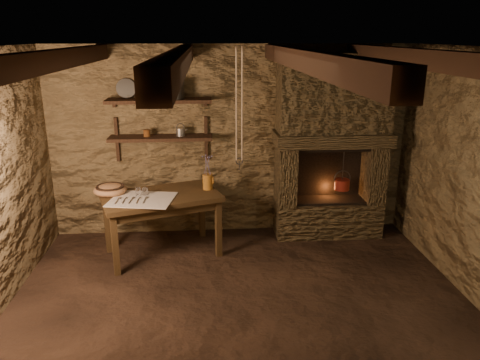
{
  "coord_description": "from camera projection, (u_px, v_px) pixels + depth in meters",
  "views": [
    {
      "loc": [
        -0.3,
        -3.8,
        2.51
      ],
      "look_at": [
        0.05,
        0.9,
        1.03
      ],
      "focal_mm": 35.0,
      "sensor_mm": 36.0,
      "label": 1
    }
  ],
  "objects": [
    {
      "name": "floor",
      "position": [
        242.0,
        314.0,
        4.38
      ],
      "size": [
        4.5,
        4.5,
        0.0
      ],
      "primitive_type": "plane",
      "color": "black",
      "rests_on": "ground"
    },
    {
      "name": "back_wall",
      "position": [
        230.0,
        142.0,
        5.93
      ],
      "size": [
        4.5,
        0.04,
        2.4
      ],
      "primitive_type": "cube",
      "color": "brown",
      "rests_on": "floor"
    },
    {
      "name": "front_wall",
      "position": [
        277.0,
        335.0,
        2.12
      ],
      "size": [
        4.5,
        0.04,
        2.4
      ],
      "primitive_type": "cube",
      "color": "brown",
      "rests_on": "floor"
    },
    {
      "name": "ceiling",
      "position": [
        243.0,
        48.0,
        3.67
      ],
      "size": [
        4.5,
        4.0,
        0.04
      ],
      "primitive_type": "cube",
      "color": "black",
      "rests_on": "back_wall"
    },
    {
      "name": "beam_far_left",
      "position": [
        48.0,
        61.0,
        3.59
      ],
      "size": [
        0.14,
        3.95,
        0.16
      ],
      "primitive_type": "cube",
      "color": "black",
      "rests_on": "ceiling"
    },
    {
      "name": "beam_mid_left",
      "position": [
        179.0,
        60.0,
        3.66
      ],
      "size": [
        0.14,
        3.95,
        0.16
      ],
      "primitive_type": "cube",
      "color": "black",
      "rests_on": "ceiling"
    },
    {
      "name": "beam_mid_right",
      "position": [
        305.0,
        60.0,
        3.73
      ],
      "size": [
        0.14,
        3.95,
        0.16
      ],
      "primitive_type": "cube",
      "color": "black",
      "rests_on": "ceiling"
    },
    {
      "name": "beam_far_right",
      "position": [
        426.0,
        59.0,
        3.8
      ],
      "size": [
        0.14,
        3.95,
        0.16
      ],
      "primitive_type": "cube",
      "color": "black",
      "rests_on": "ceiling"
    },
    {
      "name": "shelf_lower",
      "position": [
        161.0,
        138.0,
        5.68
      ],
      "size": [
        1.25,
        0.3,
        0.04
      ],
      "primitive_type": "cube",
      "color": "black",
      "rests_on": "back_wall"
    },
    {
      "name": "shelf_upper",
      "position": [
        159.0,
        101.0,
        5.55
      ],
      "size": [
        1.25,
        0.3,
        0.04
      ],
      "primitive_type": "cube",
      "color": "black",
      "rests_on": "back_wall"
    },
    {
      "name": "hearth",
      "position": [
        331.0,
        142.0,
        5.79
      ],
      "size": [
        1.43,
        0.51,
        2.3
      ],
      "color": "#342A1A",
      "rests_on": "floor"
    },
    {
      "name": "work_table",
      "position": [
        162.0,
        222.0,
        5.47
      ],
      "size": [
        1.48,
        1.12,
        0.75
      ],
      "rotation": [
        0.0,
        0.0,
        0.32
      ],
      "color": "#322211",
      "rests_on": "floor"
    },
    {
      "name": "linen_cloth",
      "position": [
        142.0,
        199.0,
        5.19
      ],
      "size": [
        0.77,
        0.67,
        0.01
      ],
      "primitive_type": "cube",
      "rotation": [
        0.0,
        0.0,
        -0.18
      ],
      "color": "white",
      "rests_on": "work_table"
    },
    {
      "name": "pewter_cutlery_row",
      "position": [
        142.0,
        199.0,
        5.17
      ],
      "size": [
        0.61,
        0.32,
        0.01
      ],
      "primitive_type": null,
      "rotation": [
        0.0,
        0.0,
        -0.18
      ],
      "color": "#9A958C",
      "rests_on": "linen_cloth"
    },
    {
      "name": "drinking_glasses",
      "position": [
        145.0,
        191.0,
        5.31
      ],
      "size": [
        0.22,
        0.07,
        0.09
      ],
      "primitive_type": null,
      "color": "white",
      "rests_on": "linen_cloth"
    },
    {
      "name": "stoneware_jug",
      "position": [
        208.0,
        175.0,
        5.5
      ],
      "size": [
        0.14,
        0.13,
        0.42
      ],
      "rotation": [
        0.0,
        0.0,
        0.12
      ],
      "color": "#A3651F",
      "rests_on": "work_table"
    },
    {
      "name": "wooden_bowl",
      "position": [
        110.0,
        190.0,
        5.38
      ],
      "size": [
        0.44,
        0.44,
        0.13
      ],
      "primitive_type": "ellipsoid",
      "rotation": [
        0.0,
        0.0,
        -0.19
      ],
      "color": "#A57147",
      "rests_on": "work_table"
    },
    {
      "name": "iron_stockpot",
      "position": [
        174.0,
        91.0,
        5.53
      ],
      "size": [
        0.3,
        0.3,
        0.18
      ],
      "primitive_type": "cylinder",
      "rotation": [
        0.0,
        0.0,
        0.35
      ],
      "color": "#322F2C",
      "rests_on": "shelf_upper"
    },
    {
      "name": "tin_pan",
      "position": [
        126.0,
        88.0,
        5.58
      ],
      "size": [
        0.25,
        0.14,
        0.23
      ],
      "primitive_type": "cylinder",
      "rotation": [
        1.26,
        0.0,
        0.18
      ],
      "color": "#A3A39E",
      "rests_on": "shelf_upper"
    },
    {
      "name": "small_kettle",
      "position": [
        181.0,
        132.0,
        5.68
      ],
      "size": [
        0.16,
        0.13,
        0.15
      ],
      "primitive_type": null,
      "rotation": [
        0.0,
        0.0,
        -0.17
      ],
      "color": "#A3A39E",
      "rests_on": "shelf_lower"
    },
    {
      "name": "rusty_tin",
      "position": [
        147.0,
        133.0,
        5.66
      ],
      "size": [
        0.11,
        0.11,
        0.08
      ],
      "primitive_type": "cylinder",
      "rotation": [
        0.0,
        0.0,
        -0.42
      ],
      "color": "#572D11",
      "rests_on": "shelf_lower"
    },
    {
      "name": "red_pot",
      "position": [
        342.0,
        184.0,
        5.91
      ],
      "size": [
        0.22,
        0.22,
        0.54
      ],
      "rotation": [
        0.0,
        0.0,
        -0.17
      ],
      "color": "maroon",
      "rests_on": "hearth"
    },
    {
      "name": "hanging_ropes",
      "position": [
        239.0,
        105.0,
        4.85
      ],
      "size": [
        0.08,
        0.08,
        1.2
      ],
      "primitive_type": null,
      "color": "beige",
      "rests_on": "ceiling"
    }
  ]
}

